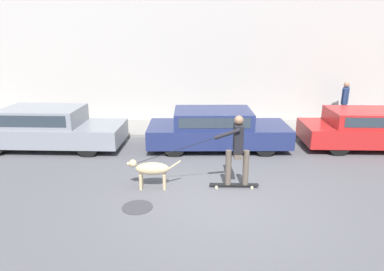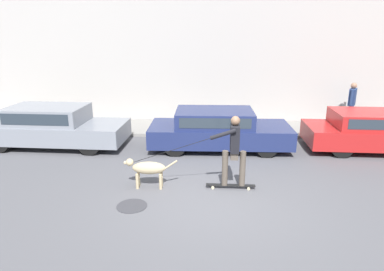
{
  "view_description": "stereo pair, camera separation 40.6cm",
  "coord_description": "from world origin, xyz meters",
  "views": [
    {
      "loc": [
        -0.58,
        -6.68,
        3.43
      ],
      "look_at": [
        -0.55,
        1.62,
        0.95
      ],
      "focal_mm": 32.0,
      "sensor_mm": 36.0,
      "label": 1
    },
    {
      "loc": [
        -0.17,
        -6.67,
        3.43
      ],
      "look_at": [
        -0.55,
        1.62,
        0.95
      ],
      "focal_mm": 32.0,
      "sensor_mm": 36.0,
      "label": 2
    }
  ],
  "objects": [
    {
      "name": "ground_plane",
      "position": [
        0.0,
        0.0,
        0.0
      ],
      "size": [
        36.0,
        36.0,
        0.0
      ],
      "primitive_type": "plane",
      "color": "#545459"
    },
    {
      "name": "back_wall",
      "position": [
        0.0,
        6.77,
        2.45
      ],
      "size": [
        32.0,
        0.3,
        4.91
      ],
      "color": "#B2ADA8",
      "rests_on": "ground_plane"
    },
    {
      "name": "sidewalk_curb",
      "position": [
        0.0,
        5.58,
        0.05
      ],
      "size": [
        30.0,
        2.03,
        0.1
      ],
      "color": "gray",
      "rests_on": "ground_plane"
    },
    {
      "name": "parked_car_0",
      "position": [
        -5.01,
        3.47,
        0.63
      ],
      "size": [
        4.54,
        1.88,
        1.27
      ],
      "rotation": [
        0.0,
        0.0,
        -0.04
      ],
      "color": "black",
      "rests_on": "ground_plane"
    },
    {
      "name": "parked_car_1",
      "position": [
        0.18,
        3.47,
        0.6
      ],
      "size": [
        4.29,
        1.79,
        1.21
      ],
      "rotation": [
        0.0,
        0.0,
        0.01
      ],
      "color": "black",
      "rests_on": "ground_plane"
    },
    {
      "name": "parked_car_2",
      "position": [
        5.08,
        3.47,
        0.61
      ],
      "size": [
        4.55,
        1.85,
        1.2
      ],
      "rotation": [
        0.0,
        0.0,
        -0.04
      ],
      "color": "black",
      "rests_on": "ground_plane"
    },
    {
      "name": "dog",
      "position": [
        -1.51,
        0.55,
        0.47
      ],
      "size": [
        1.22,
        0.29,
        0.7
      ],
      "rotation": [
        0.0,
        0.0,
        3.14
      ],
      "color": "tan",
      "rests_on": "ground_plane"
    },
    {
      "name": "skateboarder",
      "position": [
        0.43,
        0.58,
        0.98
      ],
      "size": [
        2.88,
        0.56,
        1.71
      ],
      "rotation": [
        0.0,
        0.0,
        3.12
      ],
      "color": "beige",
      "rests_on": "ground_plane"
    },
    {
      "name": "pedestrian_with_bag",
      "position": [
        5.09,
        5.83,
        1.0
      ],
      "size": [
        0.45,
        0.68,
        1.64
      ],
      "rotation": [
        0.0,
        0.0,
        -0.5
      ],
      "color": "#3D4760",
      "rests_on": "sidewalk_curb"
    },
    {
      "name": "manhole_cover",
      "position": [
        -1.7,
        -0.37,
        0.01
      ],
      "size": [
        0.63,
        0.63,
        0.01
      ],
      "color": "#38383D",
      "rests_on": "ground_plane"
    }
  ]
}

